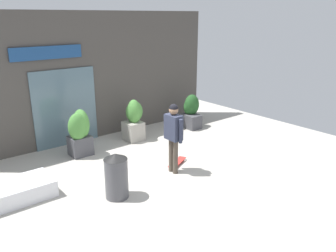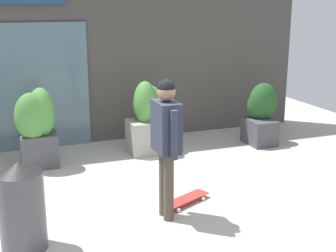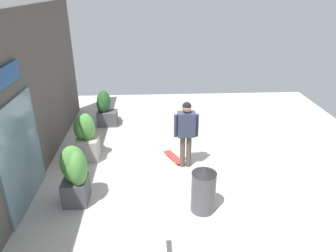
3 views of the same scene
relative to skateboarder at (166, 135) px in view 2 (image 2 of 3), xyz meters
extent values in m
plane|color=#B2ADA3|center=(-0.12, 0.34, -1.09)|extent=(12.00, 12.00, 0.00)
cube|color=#4C4742|center=(-0.12, 3.68, 0.86)|extent=(8.57, 0.25, 3.92)
cube|color=slate|center=(-1.24, 3.54, 0.06)|extent=(1.94, 0.06, 2.30)
cylinder|color=#4C4238|center=(0.00, 0.08, -0.65)|extent=(0.13, 0.13, 0.88)
cylinder|color=#4C4238|center=(0.00, -0.08, -0.65)|extent=(0.13, 0.13, 0.88)
cube|color=#2D3347|center=(0.00, 0.00, 0.10)|extent=(0.26, 0.44, 0.62)
cylinder|color=#2D3347|center=(0.00, 0.26, 0.06)|extent=(0.09, 0.09, 0.59)
cylinder|color=#2D3347|center=(0.00, -0.26, 0.06)|extent=(0.09, 0.09, 0.59)
sphere|color=#997051|center=(0.00, 0.00, 0.53)|extent=(0.23, 0.23, 0.23)
sphere|color=black|center=(0.00, 0.00, 0.57)|extent=(0.22, 0.22, 0.22)
cube|color=red|center=(0.37, 0.28, -1.03)|extent=(0.79, 0.52, 0.02)
cylinder|color=silver|center=(0.55, 0.49, -1.07)|extent=(0.06, 0.05, 0.05)
cylinder|color=silver|center=(0.65, 0.29, -1.07)|extent=(0.06, 0.05, 0.05)
cylinder|color=silver|center=(0.10, 0.28, -1.07)|extent=(0.06, 0.05, 0.05)
cylinder|color=silver|center=(0.20, 0.07, -1.07)|extent=(0.06, 0.05, 0.05)
cube|color=#47474C|center=(-1.32, 2.51, -0.82)|extent=(0.58, 0.51, 0.56)
ellipsoid|color=#4C8C3D|center=(-1.41, 2.38, -0.21)|extent=(0.53, 0.38, 0.78)
ellipsoid|color=#4C8C3D|center=(-1.35, 2.47, -0.31)|extent=(0.37, 0.45, 0.53)
ellipsoid|color=#4C8C3D|center=(-1.24, 2.51, -0.19)|extent=(0.43, 0.56, 0.83)
cube|color=#47474C|center=(2.76, 2.33, -0.85)|extent=(0.47, 0.64, 0.48)
ellipsoid|color=#235123|center=(2.87, 2.42, -0.30)|extent=(0.56, 0.44, 0.73)
ellipsoid|color=#235123|center=(2.80, 2.46, -0.37)|extent=(0.46, 0.38, 0.56)
cube|color=gray|center=(0.51, 2.58, -0.80)|extent=(0.53, 0.57, 0.60)
ellipsoid|color=#4C8C3D|center=(0.65, 2.69, -0.21)|extent=(0.57, 0.43, 0.67)
ellipsoid|color=#4C8C3D|center=(0.55, 2.56, -0.17)|extent=(0.40, 0.44, 0.77)
cylinder|color=#4C4C51|center=(-1.74, -0.18, -0.65)|extent=(0.50, 0.50, 0.89)
cone|color=black|center=(-1.74, -0.18, -0.14)|extent=(0.51, 0.51, 0.13)
camera|label=1|loc=(-5.03, -5.99, 2.68)|focal=36.37mm
camera|label=2|loc=(-1.87, -5.08, 1.57)|focal=49.64mm
camera|label=3|loc=(-6.97, 0.83, 3.23)|focal=33.40mm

